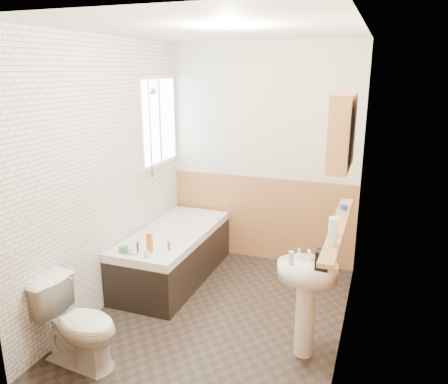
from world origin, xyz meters
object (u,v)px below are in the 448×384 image
Objects in this scene: sink at (306,290)px; pine_shelf at (338,227)px; bathtub at (174,253)px; medicine_cabinet at (342,131)px; toilet at (78,324)px.

pine_shelf reaches higher than sink.
bathtub is 1.80m from sink.
sink is at bearing -28.25° from bathtub.
toilet is at bearing -155.47° from medicine_cabinet.
sink reaches higher than bathtub.
bathtub is 2.76× the size of medicine_cabinet.
pine_shelf is (0.20, 0.04, 0.53)m from sink.
bathtub is at bearing 5.15° from toilet.
medicine_cabinet is at bearing -23.05° from bathtub.
bathtub is 1.79× the size of sink.
pine_shelf is at bearing -65.11° from medicine_cabinet.
sink is 1.54× the size of medicine_cabinet.
sink is 1.24m from medicine_cabinet.
medicine_cabinet reaches higher than bathtub.
sink is (1.60, 0.71, 0.23)m from toilet.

